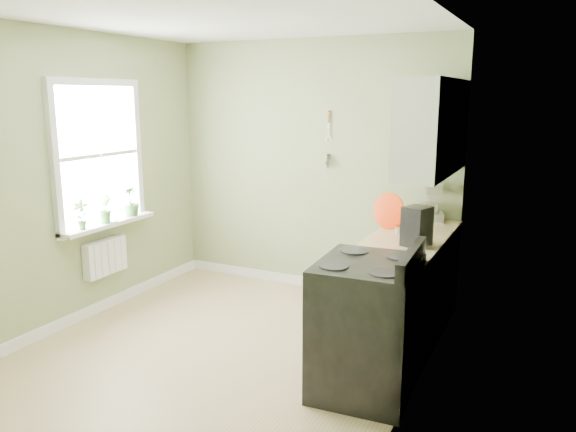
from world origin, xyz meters
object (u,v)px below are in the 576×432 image
at_px(coffee_maker, 417,227).
at_px(kettle, 396,217).
at_px(stove, 367,326).
at_px(stand_mixer, 432,202).

bearing_deg(coffee_maker, kettle, 118.07).
bearing_deg(stove, coffee_maker, 80.18).
distance_m(kettle, coffee_maker, 0.73).
bearing_deg(stove, stand_mixer, 88.72).
distance_m(stand_mixer, kettle, 0.48).
relative_size(kettle, coffee_maker, 0.52).
distance_m(stove, stand_mixer, 1.94).
height_order(stand_mixer, coffee_maker, stand_mixer).
relative_size(stove, stand_mixer, 2.57).
relative_size(stand_mixer, coffee_maker, 1.32).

